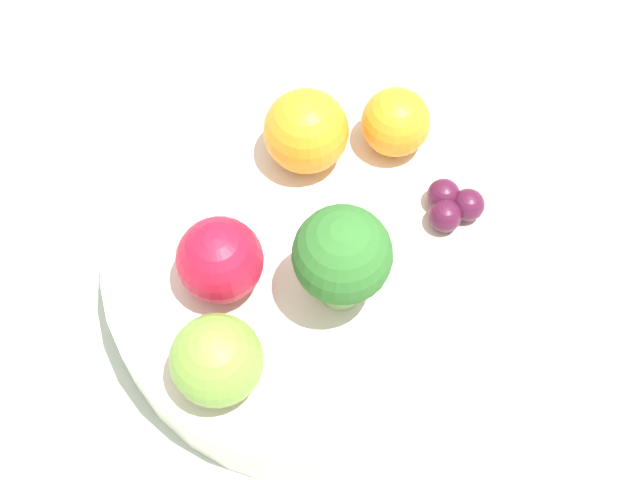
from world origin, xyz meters
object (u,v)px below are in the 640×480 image
(bowl, at_px, (320,267))
(orange_back, at_px, (306,131))
(apple_green, at_px, (217,360))
(apple_red, at_px, (220,260))
(broccoli, at_px, (342,257))
(grape_cluster, at_px, (452,205))
(orange_front, at_px, (396,122))

(bowl, xyz_separation_m, orange_back, (-0.05, -0.03, 0.05))
(apple_green, xyz_separation_m, orange_back, (-0.14, -0.02, 0.00))
(apple_red, xyz_separation_m, apple_green, (0.05, 0.02, 0.00))
(apple_red, relative_size, orange_back, 0.95)
(broccoli, relative_size, orange_back, 1.40)
(apple_red, xyz_separation_m, grape_cluster, (-0.09, 0.10, -0.01))
(grape_cluster, bearing_deg, broccoli, -27.95)
(apple_green, distance_m, orange_front, 0.17)
(apple_red, xyz_separation_m, orange_front, (-0.12, 0.05, -0.00))
(apple_red, bearing_deg, bowl, 134.04)
(bowl, bearing_deg, apple_red, -45.96)
(orange_back, relative_size, grape_cluster, 1.46)
(bowl, relative_size, orange_front, 6.04)
(orange_back, bearing_deg, bowl, 30.99)
(apple_green, height_order, orange_front, apple_green)
(broccoli, xyz_separation_m, orange_back, (-0.07, -0.05, -0.02))
(grape_cluster, bearing_deg, orange_back, -92.18)
(apple_green, bearing_deg, orange_front, 171.09)
(bowl, distance_m, orange_back, 0.08)
(apple_red, bearing_deg, broccoli, 107.07)
(orange_back, bearing_deg, orange_front, 124.17)
(apple_red, bearing_deg, grape_cluster, 132.19)
(orange_front, bearing_deg, apple_red, -22.65)
(bowl, height_order, grape_cluster, grape_cluster)
(orange_back, height_order, grape_cluster, orange_back)
(apple_red, bearing_deg, orange_front, 157.35)
(orange_front, height_order, orange_back, orange_back)
(broccoli, height_order, orange_front, broccoli)
(bowl, distance_m, apple_red, 0.07)
(orange_back, distance_m, grape_cluster, 0.09)
(orange_front, relative_size, orange_back, 0.82)
(apple_green, height_order, orange_back, orange_back)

